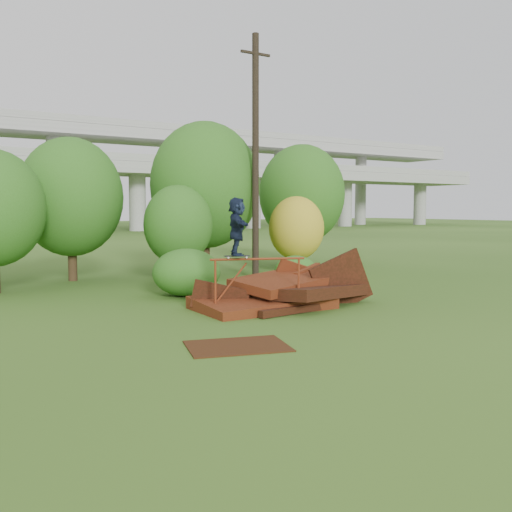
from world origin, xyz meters
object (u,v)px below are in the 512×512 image
skater (237,227)px  flat_plate (237,346)px  utility_pole (256,156)px  scrap_pile (284,294)px

skater → flat_plate: size_ratio=0.76×
skater → utility_pole: bearing=-11.3°
skater → flat_plate: bearing=174.1°
scrap_pile → utility_pole: 8.67m
scrap_pile → skater: 2.73m
scrap_pile → utility_pole: (3.16, 6.52, 4.76)m
scrap_pile → utility_pole: bearing=64.1°
utility_pole → flat_plate: bearing=-124.5°
scrap_pile → skater: bearing=-172.7°
flat_plate → utility_pole: 13.23m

